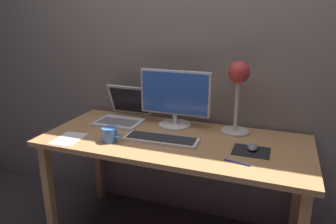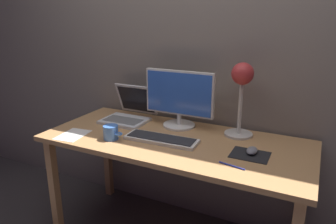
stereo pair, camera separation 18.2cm
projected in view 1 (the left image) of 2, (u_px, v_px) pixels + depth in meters
The scene contains 11 objects.
back_wall at pixel (194, 39), 2.11m from camera, with size 4.80×0.06×2.60m, color gray.
desk at pixel (174, 150), 1.94m from camera, with size 1.60×0.70×0.74m.
monitor at pixel (175, 97), 2.07m from camera, with size 0.47×0.21×0.38m.
keyboard_main at pixel (161, 139), 1.87m from camera, with size 0.45×0.16×0.03m.
laptop at pixel (124, 112), 2.21m from camera, with size 0.31×0.32×0.24m.
desk_lamp at pixel (238, 84), 1.91m from camera, with size 0.17×0.17×0.45m.
mousepad at pixel (251, 151), 1.73m from camera, with size 0.20×0.16×0.00m, color black.
mouse at pixel (253, 147), 1.74m from camera, with size 0.06×0.10×0.03m, color slate.
coffee_mug at pixel (110, 135), 1.86m from camera, with size 0.12×0.09×0.09m.
paper_sheet_near_mouse at pixel (69, 139), 1.91m from camera, with size 0.15×0.21×0.00m, color white.
pen at pixel (237, 163), 1.60m from camera, with size 0.01×0.01×0.14m, color #2633A5.
Camera 1 is at (0.58, -1.68, 1.46)m, focal length 33.82 mm.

